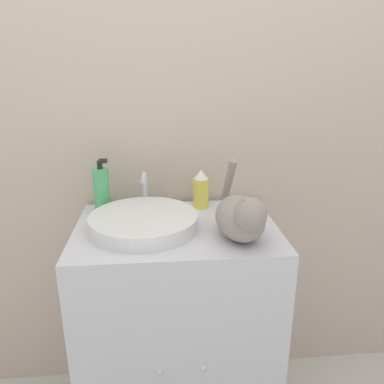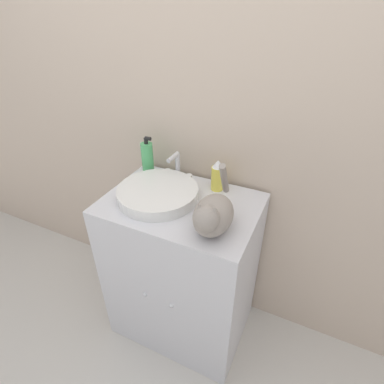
# 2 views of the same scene
# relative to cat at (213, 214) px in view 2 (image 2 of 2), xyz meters

# --- Properties ---
(ground_plane) EXTENTS (8.00, 8.00, 0.00)m
(ground_plane) POSITION_rel_cat_xyz_m (-0.20, -0.13, -0.97)
(ground_plane) COLOR beige
(wall_back) EXTENTS (6.00, 0.05, 2.50)m
(wall_back) POSITION_rel_cat_xyz_m (-0.20, 0.42, 0.28)
(wall_back) COLOR #C6B29E
(wall_back) RESTS_ON ground_plane
(vanity_cabinet) EXTENTS (0.72, 0.52, 0.89)m
(vanity_cabinet) POSITION_rel_cat_xyz_m (-0.20, 0.12, -0.53)
(vanity_cabinet) COLOR silver
(vanity_cabinet) RESTS_ON ground_plane
(sink_basin) EXTENTS (0.38, 0.38, 0.05)m
(sink_basin) POSITION_rel_cat_xyz_m (-0.32, 0.11, -0.06)
(sink_basin) COLOR white
(sink_basin) RESTS_ON vanity_cabinet
(faucet) EXTENTS (0.16, 0.11, 0.15)m
(faucet) POSITION_rel_cat_xyz_m (-0.32, 0.31, -0.02)
(faucet) COLOR silver
(faucet) RESTS_ON vanity_cabinet
(cat) EXTENTS (0.18, 0.36, 0.25)m
(cat) POSITION_rel_cat_xyz_m (0.00, 0.00, 0.00)
(cat) COLOR gray
(cat) RESTS_ON vanity_cabinet
(soap_bottle) EXTENTS (0.06, 0.06, 0.21)m
(soap_bottle) POSITION_rel_cat_xyz_m (-0.48, 0.29, 0.01)
(soap_bottle) COLOR #4CB266
(soap_bottle) RESTS_ON vanity_cabinet
(spray_bottle) EXTENTS (0.06, 0.06, 0.16)m
(spray_bottle) POSITION_rel_cat_xyz_m (-0.10, 0.30, -0.01)
(spray_bottle) COLOR #EADB4C
(spray_bottle) RESTS_ON vanity_cabinet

